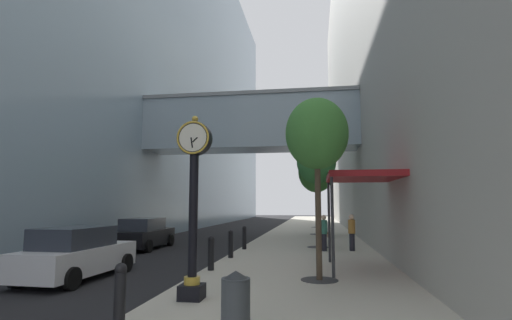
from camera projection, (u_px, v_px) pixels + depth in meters
The scene contains 19 objects.
ground_plane at pixel (266, 235), 30.24m from camera, with size 110.00×110.00×0.00m, color black.
sidewalk_right at pixel (310, 232), 32.68m from camera, with size 6.73×80.00×0.14m, color beige.
building_block_left at pixel (146, 50), 36.90m from camera, with size 23.54×80.00×34.35m.
building_block_right at pixel (398, 36), 33.42m from camera, with size 9.00×80.00×33.77m.
street_clock at pixel (193, 196), 9.34m from camera, with size 0.84×0.55×4.43m.
bollard_nearest at pixel (120, 294), 7.04m from camera, with size 0.22×0.22×1.16m.
bollard_third at pixel (211, 252), 13.18m from camera, with size 0.22×0.22×1.16m.
bollard_fourth at pixel (231, 243), 16.25m from camera, with size 0.22×0.22×1.16m.
bollard_fifth at pixel (244, 237), 19.32m from camera, with size 0.22×0.22×1.16m.
street_tree_near at pixel (317, 135), 11.87m from camera, with size 1.93×1.93×5.52m.
street_tree_mid_near at pixel (316, 162), 20.59m from camera, with size 2.10×2.10×5.73m.
street_tree_mid_far at pixel (316, 172), 29.31m from camera, with size 2.71×2.71×6.25m.
street_tree_far at pixel (316, 173), 38.09m from camera, with size 2.31×2.31×6.68m.
trash_bin at pixel (236, 300), 6.85m from camera, with size 0.53×0.53×1.05m.
pedestrian_walking at pixel (324, 232), 18.60m from camera, with size 0.47×0.36×1.72m.
pedestrian_by_clock at pixel (352, 231), 18.70m from camera, with size 0.48×0.48×1.75m.
storefront_awning at pixel (361, 178), 13.56m from camera, with size 2.40×3.60×3.30m.
car_white_near at pixel (77, 254), 12.28m from camera, with size 2.07×4.39×1.65m.
car_black_mid at pixel (144, 234), 20.64m from camera, with size 2.11×4.66×1.64m.
Camera 1 is at (3.90, -3.48, 2.38)m, focal length 27.00 mm.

